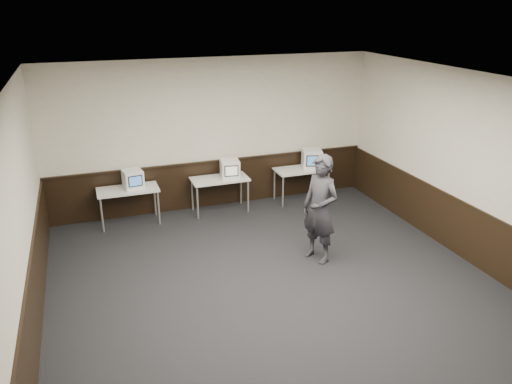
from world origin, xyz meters
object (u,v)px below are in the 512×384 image
desk_left (128,192)px  emac_left (133,179)px  emac_center (230,169)px  person (320,209)px  emac_right (312,159)px  desk_center (220,181)px  desk_right (302,172)px

desk_left → emac_left: 0.28m
emac_center → person: size_ratio=0.24×
emac_right → person: person is taller
emac_center → desk_left: bearing=-173.1°
emac_center → person: 2.73m
desk_center → person: bearing=-68.5°
emac_center → emac_right: emac_right is taller
desk_left → desk_right: 3.80m
desk_center → emac_right: 2.15m
emac_right → desk_center: bearing=-164.1°
desk_right → desk_left: bearing=180.0°
person → emac_right: bearing=132.6°
desk_center → emac_left: emac_left is taller
desk_center → person: person is taller
person → desk_left: bearing=-156.6°
desk_right → emac_right: size_ratio=2.21×
desk_center → emac_left: size_ratio=2.72×
desk_right → emac_left: size_ratio=2.72×
emac_left → person: (2.81, -2.65, 0.01)m
desk_left → emac_left: bearing=8.7°
desk_right → person: (-0.86, -2.63, 0.27)m
emac_right → desk_left: bearing=-163.9°
desk_left → emac_left: size_ratio=2.72×
emac_left → emac_center: emac_center is taller
emac_left → emac_right: 3.91m
emac_center → person: bearing=-64.9°
desk_right → emac_left: 3.69m
desk_center → emac_right: emac_right is taller
desk_right → person: bearing=-108.1°
desk_center → emac_right: size_ratio=2.21×
emac_center → person: person is taller
emac_left → emac_center: 2.00m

